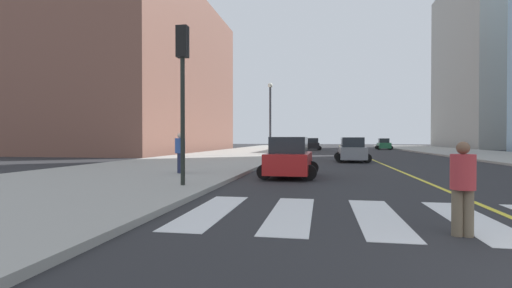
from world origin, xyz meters
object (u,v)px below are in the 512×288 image
object	(u,v)px
traffic_light_far_corner	(183,74)
pedestrian_walking_west	(180,151)
car_green_fourth	(384,144)
car_black_second	(313,144)
street_lamp	(270,112)
car_red_nearest	(289,158)
pedestrian_crossing	(463,184)
car_gray_third	(352,150)

from	to	relation	value
traffic_light_far_corner	pedestrian_walking_west	bearing A→B (deg)	112.93
traffic_light_far_corner	car_green_fourth	bearing A→B (deg)	73.84
car_black_second	street_lamp	distance (m)	19.94
car_green_fourth	traffic_light_far_corner	bearing A→B (deg)	76.32
car_red_nearest	pedestrian_crossing	size ratio (longest dim) A/B	2.42
car_red_nearest	car_gray_third	distance (m)	11.73
pedestrian_walking_west	pedestrian_crossing	bearing A→B (deg)	-171.64
pedestrian_crossing	car_green_fourth	bearing A→B (deg)	86.11
street_lamp	traffic_light_far_corner	bearing A→B (deg)	-89.00
car_red_nearest	car_gray_third	bearing A→B (deg)	74.00
car_gray_third	car_green_fourth	size ratio (longest dim) A/B	1.01
pedestrian_crossing	pedestrian_walking_west	size ratio (longest dim) A/B	0.91
traffic_light_far_corner	pedestrian_walking_west	size ratio (longest dim) A/B	2.92
traffic_light_far_corner	street_lamp	distance (m)	23.28
street_lamp	car_gray_third	bearing A→B (deg)	-48.01
street_lamp	pedestrian_walking_west	bearing A→B (deg)	-93.57
car_green_fourth	street_lamp	world-z (taller)	street_lamp
car_green_fourth	pedestrian_walking_west	bearing A→B (deg)	73.02
traffic_light_far_corner	pedestrian_walking_west	distance (m)	4.90
pedestrian_walking_west	traffic_light_far_corner	bearing A→B (deg)	166.59
car_red_nearest	car_black_second	distance (m)	38.19
car_gray_third	street_lamp	xyz separation A→B (m)	(-6.88, 7.64, 3.35)
car_red_nearest	pedestrian_crossing	bearing A→B (deg)	-66.72
car_red_nearest	traffic_light_far_corner	world-z (taller)	traffic_light_far_corner
traffic_light_far_corner	pedestrian_walking_west	xyz separation A→B (m)	(-1.62, 3.83, -2.59)
car_red_nearest	car_green_fourth	size ratio (longest dim) A/B	1.00
car_red_nearest	car_black_second	xyz separation A→B (m)	(0.09, 38.19, 0.01)
car_red_nearest	traffic_light_far_corner	size ratio (longest dim) A/B	0.76
car_gray_third	traffic_light_far_corner	bearing A→B (deg)	-112.49
car_red_nearest	pedestrian_walking_west	size ratio (longest dim) A/B	2.21
car_gray_third	street_lamp	bearing A→B (deg)	132.00
traffic_light_far_corner	pedestrian_crossing	xyz separation A→B (m)	(6.68, -4.56, -2.82)
car_black_second	street_lamp	bearing A→B (deg)	-102.78
car_red_nearest	car_green_fourth	xyz separation A→B (m)	(10.51, 42.28, -0.01)
car_black_second	pedestrian_walking_west	bearing A→B (deg)	-99.44
car_black_second	pedestrian_walking_west	world-z (taller)	pedestrian_walking_west
car_gray_third	pedestrian_walking_west	distance (m)	14.31
pedestrian_walking_west	car_red_nearest	bearing A→B (deg)	-119.11
car_gray_third	pedestrian_crossing	bearing A→B (deg)	-89.41
pedestrian_walking_west	car_green_fourth	bearing A→B (deg)	-55.80
car_black_second	car_green_fourth	distance (m)	11.20
car_gray_third	pedestrian_crossing	world-z (taller)	car_gray_third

